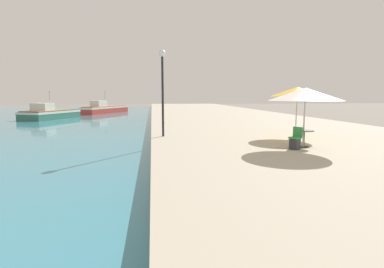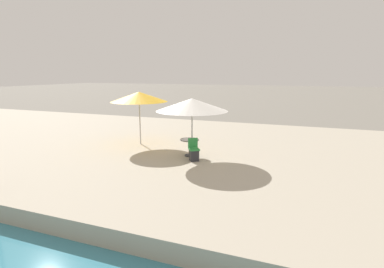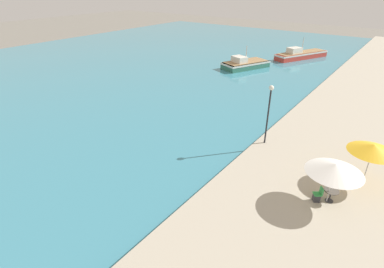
{
  "view_description": "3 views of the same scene",
  "coord_description": "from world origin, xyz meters",
  "px_view_note": "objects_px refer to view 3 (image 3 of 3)",
  "views": [
    {
      "loc": [
        0.07,
        5.02,
        2.79
      ],
      "look_at": [
        1.5,
        15.72,
        1.38
      ],
      "focal_mm": 28.0,
      "sensor_mm": 36.0,
      "label": 1
    },
    {
      "loc": [
        -5.24,
        12.29,
        4.11
      ],
      "look_at": [
        6.34,
        16.7,
        1.58
      ],
      "focal_mm": 28.0,
      "sensor_mm": 36.0,
      "label": 2
    },
    {
      "loc": [
        8.08,
        1.56,
        11.66
      ],
      "look_at": [
        -4.0,
        18.0,
        1.18
      ],
      "focal_mm": 28.0,
      "sensor_mm": 36.0,
      "label": 3
    }
  ],
  "objects_px": {
    "cafe_umbrella_white": "(373,148)",
    "cafe_chair_left": "(317,196)",
    "fishing_boat_near": "(245,64)",
    "fishing_boat_mid": "(301,54)",
    "cafe_umbrella_pink": "(335,168)",
    "cafe_table": "(331,193)",
    "lamppost": "(269,105)"
  },
  "relations": [
    {
      "from": "cafe_umbrella_white",
      "to": "cafe_chair_left",
      "type": "bearing_deg",
      "value": -116.76
    },
    {
      "from": "fishing_boat_near",
      "to": "cafe_chair_left",
      "type": "relative_size",
      "value": 8.44
    },
    {
      "from": "fishing_boat_mid",
      "to": "cafe_umbrella_pink",
      "type": "xyz_separation_m",
      "value": [
        13.51,
        -36.19,
        2.11
      ]
    },
    {
      "from": "cafe_umbrella_pink",
      "to": "cafe_umbrella_white",
      "type": "height_order",
      "value": "cafe_umbrella_white"
    },
    {
      "from": "cafe_umbrella_pink",
      "to": "cafe_umbrella_white",
      "type": "xyz_separation_m",
      "value": [
        1.31,
        3.29,
        0.14
      ]
    },
    {
      "from": "fishing_boat_mid",
      "to": "cafe_umbrella_pink",
      "type": "distance_m",
      "value": 38.69
    },
    {
      "from": "fishing_boat_mid",
      "to": "cafe_table",
      "type": "bearing_deg",
      "value": -44.5
    },
    {
      "from": "fishing_boat_mid",
      "to": "cafe_table",
      "type": "distance_m",
      "value": 38.53
    },
    {
      "from": "cafe_table",
      "to": "lamppost",
      "type": "distance_m",
      "value": 7.63
    },
    {
      "from": "fishing_boat_near",
      "to": "cafe_chair_left",
      "type": "distance_m",
      "value": 30.92
    },
    {
      "from": "fishing_boat_mid",
      "to": "cafe_chair_left",
      "type": "xyz_separation_m",
      "value": [
        13.03,
        -36.46,
        0.19
      ]
    },
    {
      "from": "cafe_chair_left",
      "to": "cafe_umbrella_pink",
      "type": "bearing_deg",
      "value": -96.41
    },
    {
      "from": "fishing_boat_near",
      "to": "cafe_umbrella_pink",
      "type": "height_order",
      "value": "fishing_boat_near"
    },
    {
      "from": "fishing_boat_near",
      "to": "lamppost",
      "type": "distance_m",
      "value": 24.36
    },
    {
      "from": "cafe_umbrella_pink",
      "to": "cafe_chair_left",
      "type": "relative_size",
      "value": 3.31
    },
    {
      "from": "cafe_umbrella_white",
      "to": "cafe_chair_left",
      "type": "distance_m",
      "value": 4.49
    },
    {
      "from": "fishing_boat_near",
      "to": "cafe_umbrella_pink",
      "type": "relative_size",
      "value": 2.55
    },
    {
      "from": "cafe_umbrella_white",
      "to": "cafe_umbrella_pink",
      "type": "bearing_deg",
      "value": -111.71
    },
    {
      "from": "fishing_boat_near",
      "to": "fishing_boat_mid",
      "type": "relative_size",
      "value": 0.76
    },
    {
      "from": "cafe_umbrella_white",
      "to": "cafe_table",
      "type": "height_order",
      "value": "cafe_umbrella_white"
    },
    {
      "from": "cafe_umbrella_pink",
      "to": "cafe_umbrella_white",
      "type": "bearing_deg",
      "value": 68.29
    },
    {
      "from": "fishing_boat_mid",
      "to": "cafe_chair_left",
      "type": "distance_m",
      "value": 38.72
    },
    {
      "from": "cafe_umbrella_white",
      "to": "lamppost",
      "type": "xyz_separation_m",
      "value": [
        -7.0,
        1.1,
        0.71
      ]
    },
    {
      "from": "fishing_boat_near",
      "to": "fishing_boat_mid",
      "type": "distance_m",
      "value": 11.97
    },
    {
      "from": "fishing_boat_near",
      "to": "fishing_boat_mid",
      "type": "xyz_separation_m",
      "value": [
        4.59,
        11.05,
        0.03
      ]
    },
    {
      "from": "fishing_boat_mid",
      "to": "cafe_umbrella_white",
      "type": "xyz_separation_m",
      "value": [
        14.82,
        -32.9,
        2.25
      ]
    },
    {
      "from": "fishing_boat_near",
      "to": "cafe_table",
      "type": "distance_m",
      "value": 30.92
    },
    {
      "from": "cafe_chair_left",
      "to": "lamppost",
      "type": "xyz_separation_m",
      "value": [
        -5.21,
        4.66,
        2.77
      ]
    },
    {
      "from": "lamppost",
      "to": "cafe_umbrella_pink",
      "type": "bearing_deg",
      "value": -37.66
    },
    {
      "from": "cafe_umbrella_pink",
      "to": "lamppost",
      "type": "height_order",
      "value": "lamppost"
    },
    {
      "from": "cafe_umbrella_white",
      "to": "cafe_chair_left",
      "type": "relative_size",
      "value": 3.07
    },
    {
      "from": "cafe_umbrella_pink",
      "to": "lamppost",
      "type": "distance_m",
      "value": 7.24
    }
  ]
}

